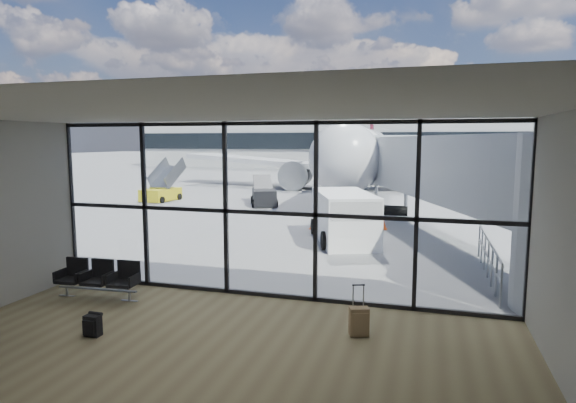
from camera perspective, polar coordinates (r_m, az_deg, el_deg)
The scene contains 22 objects.
ground at distance 51.70m, azimuth 12.08°, elevation 2.59°, with size 220.00×220.00×0.00m, color slate.
lounge_shell at distance 7.75m, azimuth -13.59°, elevation -3.08°, with size 12.02×8.01×4.51m.
glass_curtain_wall at distance 12.16m, azimuth -2.20°, elevation -1.13°, with size 12.10×0.12×4.50m.
jet_bridge at distance 18.55m, azimuth 19.65°, elevation 2.92°, with size 8.00×16.50×4.33m.
apron_railing at distance 15.36m, azimuth 22.68°, elevation -5.73°, with size 0.06×5.46×1.11m.
far_terminal at distance 73.51m, azimuth 13.03°, elevation 7.17°, with size 80.00×12.20×11.00m.
tree_0 at distance 96.65m, azimuth -14.10°, elevation 7.35°, with size 4.95×4.95×7.12m.
tree_1 at distance 93.77m, azimuth -10.91°, elevation 7.82°, with size 5.61×5.61×8.07m.
tree_2 at distance 91.19m, azimuth -7.54°, elevation 8.30°, with size 6.27×6.27×9.03m.
tree_3 at distance 88.92m, azimuth -3.95°, elevation 7.58°, with size 4.95×4.95×7.12m.
tree_4 at distance 87.03m, azimuth -0.21°, elevation 8.01°, with size 5.61×5.61×8.07m.
tree_5 at distance 85.52m, azimuth 3.68°, elevation 8.43°, with size 6.27×6.27×9.03m.
seating_row at distance 13.40m, azimuth -21.43°, elevation -8.31°, with size 2.19×0.74×0.97m.
backpack at distance 10.98m, azimuth -22.17°, elevation -13.44°, with size 0.33×0.30×0.49m.
suitcase at distance 10.29m, azimuth 8.42°, elevation -13.87°, with size 0.45×0.38×1.07m.
airliner at distance 42.19m, azimuth 8.93°, elevation 5.76°, with size 33.16×38.47×9.91m.
service_van at distance 19.28m, azimuth 6.70°, elevation -1.78°, with size 3.46×4.95×1.97m.
belt_loader at distance 30.17m, azimuth -2.88°, elevation 0.69°, with size 2.67×4.05×1.77m.
mobile_stairs at distance 33.46m, azimuth -14.76°, elevation 1.02°, with size 1.96×3.38×2.29m.
traffic_cone_a at distance 25.73m, azimuth 3.61°, elevation -1.10°, with size 0.44×0.44×0.63m.
traffic_cone_b at distance 22.08m, azimuth 3.12°, elevation -2.51°, with size 0.42×0.42×0.60m.
traffic_cone_c at distance 22.36m, azimuth 11.11°, elevation -2.50°, with size 0.43×0.43×0.62m.
Camera 1 is at (3.84, -11.40, 4.01)m, focal length 30.00 mm.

